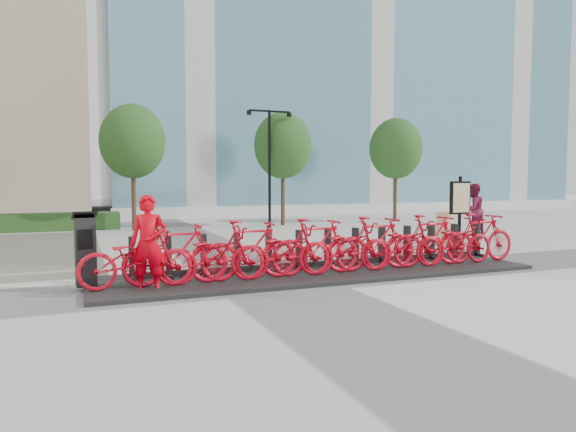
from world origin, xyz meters
name	(u,v)px	position (x,y,z in m)	size (l,w,h in m)	color
ground	(270,281)	(0.00, 0.00, 0.00)	(120.00, 120.00, 0.00)	beige
glass_building	(326,48)	(14.00, 26.00, 12.00)	(32.00, 16.00, 24.00)	teal
hedge_b	(41,222)	(-5.00, 13.20, 0.35)	(6.00, 1.20, 0.70)	#235420
tree_1	(133,142)	(-1.50, 12.00, 3.59)	(2.60, 2.60, 5.10)	#513121
tree_2	(283,146)	(5.00, 12.00, 3.59)	(2.60, 2.60, 5.10)	#513121
tree_3	(396,149)	(11.00, 12.00, 3.59)	(2.60, 2.60, 5.10)	#513121
streetlamp	(270,154)	(4.00, 11.00, 3.13)	(2.00, 0.20, 5.00)	black
dock_pad	(322,273)	(1.30, 0.30, 0.04)	(9.60, 2.40, 0.08)	black
dock_rail_posts	(329,248)	(1.72, 0.77, 0.51)	(8.74, 0.50, 0.85)	black
bike_0	(136,259)	(-2.60, -0.05, 0.61)	(0.71, 2.03, 1.07)	red
bike_1	(176,254)	(-1.88, -0.05, 0.67)	(0.56, 1.97, 1.18)	red
bike_2	(214,255)	(-1.16, -0.05, 0.61)	(0.71, 2.03, 1.07)	red
bike_3	(250,250)	(-0.44, -0.05, 0.67)	(0.56, 1.97, 1.18)	red
bike_4	(284,251)	(0.28, -0.05, 0.61)	(0.71, 2.03, 1.07)	red
bike_5	(316,246)	(1.00, -0.05, 0.67)	(0.56, 1.97, 1.18)	red
bike_6	(347,247)	(1.72, -0.05, 0.61)	(0.71, 2.03, 1.07)	red
bike_7	(376,243)	(2.44, -0.05, 0.67)	(0.56, 1.97, 1.18)	red
bike_8	(404,244)	(3.16, -0.05, 0.61)	(0.71, 2.03, 1.07)	red
bike_9	(430,240)	(3.88, -0.05, 0.67)	(0.56, 1.97, 1.18)	red
bike_10	(456,241)	(4.60, -0.05, 0.61)	(0.71, 2.03, 1.07)	red
bike_11	(480,238)	(5.32, -0.05, 0.67)	(0.56, 1.97, 1.18)	red
kiosk	(85,250)	(-3.44, 0.48, 0.75)	(0.46, 0.40, 1.40)	black
worker_red	(148,244)	(-2.39, -0.15, 0.89)	(0.65, 0.43, 1.78)	red
pedestrian	(473,210)	(9.92, 5.30, 0.96)	(0.93, 0.73, 1.92)	maroon
construction_barrel	(444,227)	(7.40, 3.81, 0.51)	(0.53, 0.53, 1.03)	#E95908
map_sign	(460,201)	(6.92, 2.54, 1.43)	(0.71, 0.14, 2.16)	black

